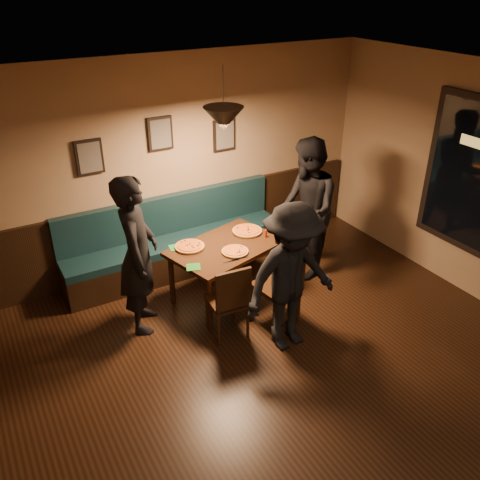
{
  "coord_description": "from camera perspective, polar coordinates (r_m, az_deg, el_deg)",
  "views": [
    {
      "loc": [
        -2.18,
        -2.33,
        3.65
      ],
      "look_at": [
        0.31,
        2.01,
        0.95
      ],
      "focal_mm": 37.68,
      "sensor_mm": 36.0,
      "label": 1
    }
  ],
  "objects": [
    {
      "name": "napkin_a",
      "position": [
        6.07,
        -7.24,
        -0.83
      ],
      "size": [
        0.19,
        0.19,
        0.01
      ],
      "primitive_type": "cube",
      "rotation": [
        0.0,
        0.0,
        -0.17
      ],
      "color": "#1F7634",
      "rests_on": "dining_table"
    },
    {
      "name": "pizza_a",
      "position": [
        6.04,
        -5.72,
        -0.73
      ],
      "size": [
        0.42,
        0.42,
        0.04
      ],
      "primitive_type": "cylinder",
      "rotation": [
        0.0,
        0.0,
        0.22
      ],
      "color": "#C35B24",
      "rests_on": "dining_table"
    },
    {
      "name": "diner_left",
      "position": [
        5.56,
        -11.49,
        -1.68
      ],
      "size": [
        0.68,
        0.79,
        1.84
      ],
      "primitive_type": "imported",
      "rotation": [
        0.0,
        0.0,
        1.14
      ],
      "color": "black",
      "rests_on": "floor"
    },
    {
      "name": "floor",
      "position": [
        4.84,
        9.37,
        -21.0
      ],
      "size": [
        7.0,
        7.0,
        0.0
      ],
      "primitive_type": "plane",
      "color": "black",
      "rests_on": "ground"
    },
    {
      "name": "cutlery_set",
      "position": [
        5.76,
        -0.62,
        -2.31
      ],
      "size": [
        0.21,
        0.03,
        0.0
      ],
      "primitive_type": "cube",
      "rotation": [
        0.0,
        0.0,
        1.5
      ],
      "color": "silver",
      "rests_on": "dining_table"
    },
    {
      "name": "pizza_b",
      "position": [
        5.91,
        -0.57,
        -1.29
      ],
      "size": [
        0.33,
        0.33,
        0.04
      ],
      "primitive_type": "cylinder",
      "rotation": [
        0.0,
        0.0,
        0.05
      ],
      "color": "orange",
      "rests_on": "dining_table"
    },
    {
      "name": "chair_near_left",
      "position": [
        5.56,
        -1.48,
        -6.66
      ],
      "size": [
        0.44,
        0.44,
        0.92
      ],
      "primitive_type": null,
      "rotation": [
        0.0,
        0.0,
        -0.09
      ],
      "color": "black",
      "rests_on": "floor"
    },
    {
      "name": "napkin_b",
      "position": [
        5.66,
        -5.31,
        -3.07
      ],
      "size": [
        0.2,
        0.2,
        0.01
      ],
      "primitive_type": "cube",
      "rotation": [
        0.0,
        0.0,
        -0.38
      ],
      "color": "#1B681F",
      "rests_on": "dining_table"
    },
    {
      "name": "soda_glass",
      "position": [
        6.11,
        4.32,
        0.27
      ],
      "size": [
        0.08,
        0.08,
        0.15
      ],
      "primitive_type": "cylinder",
      "rotation": [
        0.0,
        0.0,
        -0.21
      ],
      "color": "black",
      "rests_on": "dining_table"
    },
    {
      "name": "chair_near_right",
      "position": [
        5.73,
        4.14,
        -5.03
      ],
      "size": [
        0.5,
        0.5,
        1.0
      ],
      "primitive_type": null,
      "rotation": [
        0.0,
        0.0,
        0.14
      ],
      "color": "black",
      "rests_on": "floor"
    },
    {
      "name": "diner_front",
      "position": [
        5.22,
        5.83,
        -4.34
      ],
      "size": [
        1.11,
        0.67,
        1.68
      ],
      "primitive_type": "imported",
      "rotation": [
        0.0,
        0.0,
        0.04
      ],
      "color": "black",
      "rests_on": "floor"
    },
    {
      "name": "wainscot",
      "position": [
        6.95,
        -8.2,
        1.09
      ],
      "size": [
        5.88,
        0.06,
        1.0
      ],
      "primitive_type": "cube",
      "color": "black",
      "rests_on": "ground"
    },
    {
      "name": "diner_right",
      "position": [
        6.52,
        7.54,
        3.45
      ],
      "size": [
        1.0,
        1.1,
        1.86
      ],
      "primitive_type": "imported",
      "rotation": [
        0.0,
        0.0,
        -1.97
      ],
      "color": "black",
      "rests_on": "floor"
    },
    {
      "name": "dining_table",
      "position": [
        6.25,
        -1.6,
        -3.5
      ],
      "size": [
        1.49,
        1.16,
        0.71
      ],
      "primitive_type": "cube",
      "rotation": [
        0.0,
        0.0,
        0.26
      ],
      "color": "black",
      "rests_on": "floor"
    },
    {
      "name": "tabasco_bottle",
      "position": [
        6.24,
        2.95,
        0.83
      ],
      "size": [
        0.03,
        0.03,
        0.12
      ],
      "primitive_type": "cylinder",
      "rotation": [
        0.0,
        0.0,
        0.18
      ],
      "color": "#941D04",
      "rests_on": "dining_table"
    },
    {
      "name": "pizza_c",
      "position": [
        6.37,
        0.81,
        1.05
      ],
      "size": [
        0.43,
        0.43,
        0.04
      ],
      "primitive_type": "cylinder",
      "rotation": [
        0.0,
        0.0,
        -0.16
      ],
      "color": "orange",
      "rests_on": "dining_table"
    },
    {
      "name": "picture_right",
      "position": [
        6.85,
        -1.8,
        11.81
      ],
      "size": [
        0.32,
        0.04,
        0.42
      ],
      "primitive_type": "cube",
      "color": "black",
      "rests_on": "wall_back"
    },
    {
      "name": "booth_bench",
      "position": [
        6.72,
        -7.32,
        0.18
      ],
      "size": [
        3.0,
        0.6,
        1.0
      ],
      "primitive_type": null,
      "color": "#0F232D",
      "rests_on": "ground"
    },
    {
      "name": "ceiling",
      "position": [
        3.3,
        13.22,
        12.76
      ],
      "size": [
        7.0,
        7.0,
        0.0
      ],
      "primitive_type": "plane",
      "rotation": [
        3.14,
        0.0,
        0.0
      ],
      "color": "silver",
      "rests_on": "ground"
    },
    {
      "name": "picture_center",
      "position": [
        6.45,
        -9.03,
        11.82
      ],
      "size": [
        0.32,
        0.04,
        0.42
      ],
      "primitive_type": "cube",
      "color": "black",
      "rests_on": "wall_back"
    },
    {
      "name": "pendant_lamp",
      "position": [
        5.49,
        -1.87,
        13.58
      ],
      "size": [
        0.44,
        0.44,
        0.25
      ],
      "primitive_type": "cone",
      "rotation": [
        3.14,
        0.0,
        0.0
      ],
      "color": "black",
      "rests_on": "ceiling"
    },
    {
      "name": "picture_left",
      "position": [
        6.25,
        -16.68,
        8.99
      ],
      "size": [
        0.32,
        0.04,
        0.42
      ],
      "primitive_type": "cube",
      "color": "black",
      "rests_on": "wall_back"
    },
    {
      "name": "wall_back",
      "position": [
        6.61,
        -8.83,
        8.14
      ],
      "size": [
        6.0,
        0.0,
        6.0
      ],
      "primitive_type": "plane",
      "rotation": [
        1.57,
        0.0,
        0.0
      ],
      "color": "#8C704F",
      "rests_on": "ground"
    }
  ]
}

